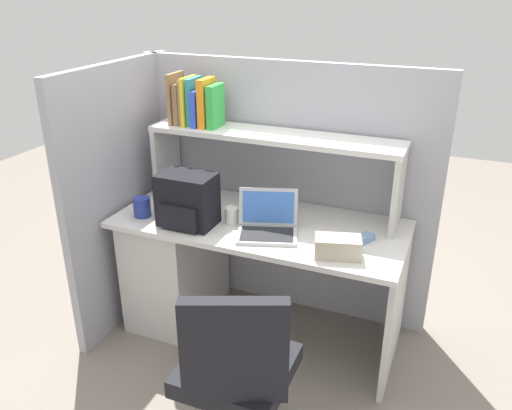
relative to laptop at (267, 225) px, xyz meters
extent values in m
plane|color=slate|center=(-0.09, 0.12, -0.78)|extent=(8.00, 8.00, 0.00)
cube|color=silver|center=(-0.09, 0.12, -0.07)|extent=(1.60, 0.70, 0.03)
cube|color=beige|center=(-0.64, 0.12, -0.43)|extent=(0.40, 0.64, 0.70)
cube|color=beige|center=(0.69, 0.12, -0.43)|extent=(0.03, 0.64, 0.70)
cube|color=#9E9EA8|center=(-0.09, 0.50, -0.01)|extent=(1.84, 0.05, 1.55)
cube|color=#9E9EA8|center=(-0.94, 0.07, -0.01)|extent=(0.05, 1.06, 1.55)
cube|color=beige|center=(-0.79, 0.32, 0.16)|extent=(0.03, 0.28, 0.42)
cube|color=beige|center=(0.61, 0.32, 0.16)|extent=(0.03, 0.28, 0.42)
cube|color=silver|center=(-0.09, 0.32, 0.38)|extent=(1.44, 0.28, 0.03)
cube|color=olive|center=(-0.70, 0.32, 0.54)|extent=(0.02, 0.18, 0.29)
cube|color=olive|center=(-0.67, 0.32, 0.52)|extent=(0.03, 0.14, 0.24)
cube|color=olive|center=(-0.63, 0.32, 0.53)|extent=(0.02, 0.16, 0.26)
cube|color=yellow|center=(-0.61, 0.31, 0.54)|extent=(0.02, 0.17, 0.27)
cube|color=teal|center=(-0.58, 0.32, 0.53)|extent=(0.03, 0.16, 0.27)
cube|color=blue|center=(-0.54, 0.31, 0.50)|extent=(0.03, 0.18, 0.21)
cube|color=orange|center=(-0.50, 0.31, 0.54)|extent=(0.04, 0.16, 0.27)
cube|color=green|center=(-0.44, 0.31, 0.52)|extent=(0.04, 0.15, 0.24)
cube|color=#B7BABF|center=(0.01, -0.04, -0.04)|extent=(0.36, 0.31, 0.02)
cube|color=black|center=(0.02, -0.05, -0.03)|extent=(0.31, 0.25, 0.00)
cube|color=#B7BABF|center=(-0.02, 0.07, 0.07)|extent=(0.31, 0.15, 0.20)
cube|color=#3F72CC|center=(-0.02, 0.06, 0.07)|extent=(0.27, 0.12, 0.16)
cube|color=black|center=(-0.44, -0.05, 0.09)|extent=(0.30, 0.20, 0.29)
cube|color=black|center=(-0.44, -0.16, 0.03)|extent=(0.22, 0.04, 0.13)
cube|color=#7299C6|center=(0.49, 0.10, -0.03)|extent=(0.10, 0.12, 0.03)
cylinder|color=white|center=(-0.23, 0.05, -0.01)|extent=(0.08, 0.08, 0.09)
cube|color=#BFB299|center=(0.40, -0.10, 0.00)|extent=(0.24, 0.18, 0.10)
cylinder|color=navy|center=(-0.73, -0.07, 0.00)|extent=(0.10, 0.10, 0.11)
cylinder|color=#262628|center=(0.15, -0.72, -0.54)|extent=(0.05, 0.05, 0.41)
cube|color=black|center=(0.15, -0.72, -0.33)|extent=(0.44, 0.44, 0.08)
cube|color=black|center=(0.22, -0.91, -0.07)|extent=(0.39, 0.21, 0.44)
camera|label=1|loc=(0.88, -2.29, 1.18)|focal=36.52mm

